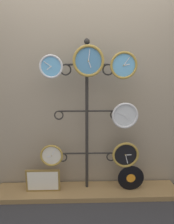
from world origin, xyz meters
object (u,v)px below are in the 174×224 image
(clock_bottom_right, at_px, (126,155))
(clock_top_center, at_px, (88,61))
(display_stand, at_px, (87,149))
(clock_top_right, at_px, (124,65))
(picture_frame, at_px, (43,181))
(vinyl_record, at_px, (131,178))
(clock_middle_right, at_px, (125,116))
(clock_bottom_left, at_px, (52,155))
(clock_top_left, at_px, (51,67))

(clock_bottom_right, bearing_deg, clock_top_center, -175.15)
(display_stand, distance_m, clock_bottom_right, 0.46)
(clock_top_right, height_order, picture_frame, clock_top_right)
(clock_bottom_right, distance_m, vinyl_record, 0.31)
(clock_top_center, height_order, clock_middle_right, clock_top_center)
(clock_bottom_left, distance_m, vinyl_record, 0.98)
(display_stand, bearing_deg, clock_bottom_right, -10.51)
(clock_top_right, bearing_deg, clock_bottom_right, 27.02)
(clock_top_right, xyz_separation_m, clock_middle_right, (0.04, 0.03, -0.55))
(clock_top_right, bearing_deg, clock_top_left, 179.52)
(clock_top_left, bearing_deg, clock_bottom_right, 1.95)
(clock_bottom_right, bearing_deg, clock_bottom_left, -179.97)
(clock_top_right, bearing_deg, vinyl_record, 12.58)
(clock_middle_right, bearing_deg, clock_bottom_right, 15.91)
(display_stand, distance_m, clock_top_center, 1.03)
(clock_top_left, bearing_deg, display_stand, 16.53)
(vinyl_record, bearing_deg, picture_frame, 179.63)
(clock_top_center, distance_m, clock_middle_right, 0.72)
(clock_top_left, height_order, clock_bottom_right, clock_top_left)
(display_stand, bearing_deg, clock_bottom_left, -168.45)
(clock_bottom_right, height_order, vinyl_record, clock_bottom_right)
(clock_top_right, height_order, clock_middle_right, clock_top_right)
(clock_top_right, distance_m, clock_middle_right, 0.55)
(clock_top_left, bearing_deg, clock_top_right, -0.48)
(display_stand, relative_size, clock_top_right, 6.33)
(vinyl_record, bearing_deg, clock_top_right, -167.42)
(clock_bottom_right, bearing_deg, picture_frame, 179.74)
(clock_top_right, height_order, clock_bottom_right, clock_top_right)
(clock_top_center, xyz_separation_m, clock_bottom_left, (-0.42, 0.04, -1.06))
(clock_top_left, xyz_separation_m, clock_bottom_right, (0.82, 0.03, -1.01))
(clock_bottom_right, relative_size, picture_frame, 0.77)
(clock_bottom_right, xyz_separation_m, picture_frame, (-0.98, 0.00, -0.32))
(clock_top_left, xyz_separation_m, picture_frame, (-0.15, 0.03, -1.33))
(display_stand, relative_size, clock_middle_right, 6.14)
(clock_top_left, relative_size, clock_bottom_left, 0.93)
(clock_bottom_left, xyz_separation_m, picture_frame, (-0.12, 0.00, -0.32))
(clock_middle_right, xyz_separation_m, clock_bottom_left, (-0.83, 0.01, -0.47))
(clock_middle_right, height_order, vinyl_record, clock_middle_right)
(display_stand, xyz_separation_m, clock_bottom_left, (-0.41, -0.08, -0.04))
(clock_top_right, xyz_separation_m, clock_bottom_left, (-0.79, 0.03, -1.02))
(clock_bottom_right, distance_m, picture_frame, 1.03)
(clock_top_left, height_order, picture_frame, clock_top_left)
(display_stand, bearing_deg, clock_top_left, -163.47)
(clock_top_center, relative_size, clock_middle_right, 1.11)
(clock_top_left, relative_size, clock_top_right, 0.86)
(clock_top_left, distance_m, clock_middle_right, 0.96)
(clock_top_center, relative_size, picture_frame, 0.81)
(clock_top_center, bearing_deg, clock_top_right, 0.42)
(display_stand, bearing_deg, clock_top_center, -83.96)
(clock_top_right, height_order, clock_bottom_left, clock_top_right)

